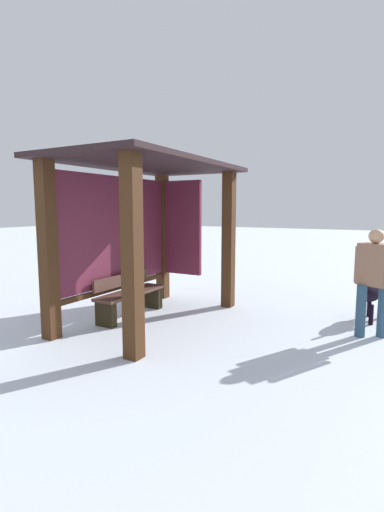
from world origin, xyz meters
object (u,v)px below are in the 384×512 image
bus_shelter (144,213)px  bench_left_inside (130,296)px  person_walking (374,275)px  dog (373,291)px

bus_shelter → bench_left_inside: size_ratio=2.29×
bench_left_inside → person_walking: (0.86, -3.69, 0.55)m
dog → person_walking: bearing=-176.6°
bench_left_inside → dog: bearing=-63.7°
person_walking → dog: bearing=3.4°
bus_shelter → bench_left_inside: 1.45m
bench_left_inside → person_walking: bearing=-76.9°
bench_left_inside → dog: size_ratio=1.42×
bench_left_inside → dog: 4.06m
bench_left_inside → dog: bench_left_inside is taller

